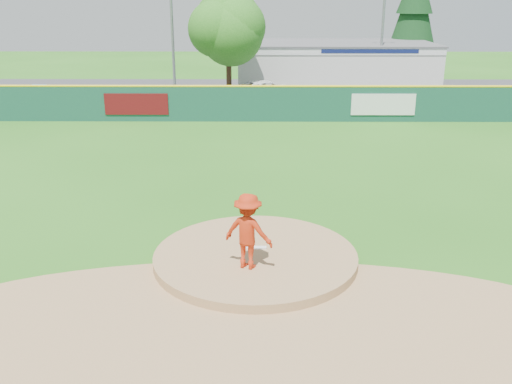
{
  "coord_description": "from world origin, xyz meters",
  "views": [
    {
      "loc": [
        0.11,
        -14.0,
        6.86
      ],
      "look_at": [
        0.0,
        2.0,
        1.3
      ],
      "focal_mm": 40.0,
      "sensor_mm": 36.0,
      "label": 1
    }
  ],
  "objects_px": {
    "pool_building_grp": "(334,64)",
    "light_pole_right": "(384,14)",
    "playground_slide": "(38,97)",
    "conifer_tree": "(414,11)",
    "pitcher": "(248,231)",
    "deciduous_tree": "(228,31)",
    "van": "(268,91)",
    "light_pole_left": "(171,7)"
  },
  "relations": [
    {
      "from": "pitcher",
      "to": "deciduous_tree",
      "type": "relative_size",
      "value": 0.27
    },
    {
      "from": "pool_building_grp",
      "to": "conifer_tree",
      "type": "relative_size",
      "value": 1.6
    },
    {
      "from": "deciduous_tree",
      "to": "light_pole_left",
      "type": "bearing_deg",
      "value": 153.43
    },
    {
      "from": "playground_slide",
      "to": "light_pole_right",
      "type": "distance_m",
      "value": 24.48
    },
    {
      "from": "playground_slide",
      "to": "conifer_tree",
      "type": "distance_m",
      "value": 30.83
    },
    {
      "from": "pitcher",
      "to": "deciduous_tree",
      "type": "bearing_deg",
      "value": -63.28
    },
    {
      "from": "pool_building_grp",
      "to": "light_pole_right",
      "type": "distance_m",
      "value": 5.75
    },
    {
      "from": "pool_building_grp",
      "to": "light_pole_right",
      "type": "xyz_separation_m",
      "value": [
        3.0,
        -2.99,
        3.88
      ]
    },
    {
      "from": "conifer_tree",
      "to": "van",
      "type": "bearing_deg",
      "value": -136.36
    },
    {
      "from": "light_pole_left",
      "to": "light_pole_right",
      "type": "bearing_deg",
      "value": 7.59
    },
    {
      "from": "van",
      "to": "light_pole_right",
      "type": "bearing_deg",
      "value": -81.34
    },
    {
      "from": "van",
      "to": "conifer_tree",
      "type": "xyz_separation_m",
      "value": [
        12.36,
        11.78,
        4.81
      ]
    },
    {
      "from": "deciduous_tree",
      "to": "conifer_tree",
      "type": "relative_size",
      "value": 0.77
    },
    {
      "from": "playground_slide",
      "to": "light_pole_right",
      "type": "height_order",
      "value": "light_pole_right"
    },
    {
      "from": "van",
      "to": "deciduous_tree",
      "type": "bearing_deg",
      "value": 52.36
    },
    {
      "from": "playground_slide",
      "to": "light_pole_right",
      "type": "bearing_deg",
      "value": 17.86
    },
    {
      "from": "deciduous_tree",
      "to": "playground_slide",
      "type": "bearing_deg",
      "value": -164.17
    },
    {
      "from": "pitcher",
      "to": "pool_building_grp",
      "type": "bearing_deg",
      "value": -77.98
    },
    {
      "from": "light_pole_right",
      "to": "van",
      "type": "bearing_deg",
      "value": -150.21
    },
    {
      "from": "van",
      "to": "deciduous_tree",
      "type": "relative_size",
      "value": 0.7
    },
    {
      "from": "deciduous_tree",
      "to": "conifer_tree",
      "type": "distance_m",
      "value": 18.63
    },
    {
      "from": "deciduous_tree",
      "to": "van",
      "type": "bearing_deg",
      "value": -16.51
    },
    {
      "from": "van",
      "to": "deciduous_tree",
      "type": "height_order",
      "value": "deciduous_tree"
    },
    {
      "from": "pitcher",
      "to": "light_pole_right",
      "type": "relative_size",
      "value": 0.2
    },
    {
      "from": "conifer_tree",
      "to": "light_pole_left",
      "type": "height_order",
      "value": "light_pole_left"
    },
    {
      "from": "pool_building_grp",
      "to": "light_pole_left",
      "type": "relative_size",
      "value": 1.38
    },
    {
      "from": "pool_building_grp",
      "to": "deciduous_tree",
      "type": "distance_m",
      "value": 11.01
    },
    {
      "from": "conifer_tree",
      "to": "light_pole_left",
      "type": "distance_m",
      "value": 21.03
    },
    {
      "from": "pool_building_grp",
      "to": "playground_slide",
      "type": "relative_size",
      "value": 5.7
    },
    {
      "from": "pitcher",
      "to": "playground_slide",
      "type": "relative_size",
      "value": 0.74
    },
    {
      "from": "pitcher",
      "to": "light_pole_right",
      "type": "distance_m",
      "value": 31.49
    },
    {
      "from": "deciduous_tree",
      "to": "light_pole_left",
      "type": "height_order",
      "value": "light_pole_left"
    },
    {
      "from": "pitcher",
      "to": "light_pole_right",
      "type": "xyz_separation_m",
      "value": [
        9.18,
        29.82,
        4.31
      ]
    },
    {
      "from": "pitcher",
      "to": "pool_building_grp",
      "type": "relative_size",
      "value": 0.13
    },
    {
      "from": "van",
      "to": "light_pole_left",
      "type": "xyz_separation_m",
      "value": [
        -6.64,
        2.78,
        5.32
      ]
    },
    {
      "from": "playground_slide",
      "to": "van",
      "type": "bearing_deg",
      "value": 10.08
    },
    {
      "from": "pitcher",
      "to": "playground_slide",
      "type": "height_order",
      "value": "pitcher"
    },
    {
      "from": "playground_slide",
      "to": "light_pole_left",
      "type": "height_order",
      "value": "light_pole_left"
    },
    {
      "from": "conifer_tree",
      "to": "deciduous_tree",
      "type": "bearing_deg",
      "value": -143.75
    },
    {
      "from": "van",
      "to": "playground_slide",
      "type": "relative_size",
      "value": 1.93
    },
    {
      "from": "playground_slide",
      "to": "conifer_tree",
      "type": "xyz_separation_m",
      "value": [
        26.85,
        14.36,
        4.8
      ]
    },
    {
      "from": "pool_building_grp",
      "to": "deciduous_tree",
      "type": "relative_size",
      "value": 2.07
    }
  ]
}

